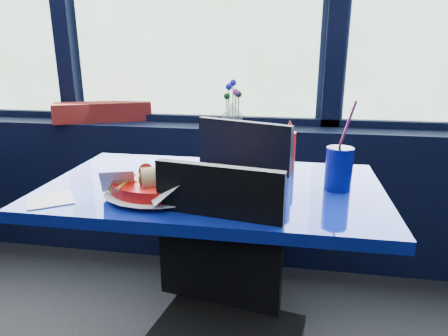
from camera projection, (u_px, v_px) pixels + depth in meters
window_sill at (193, 189)px, 2.41m from camera, size 5.00×0.26×0.80m
near_table at (213, 230)px, 1.50m from camera, size 1.20×0.70×0.75m
chair_near_front at (218, 307)px, 1.13m from camera, size 0.47×0.48×0.91m
chair_near_back at (237, 205)px, 1.80m from camera, size 0.55×0.55×0.95m
planter_box at (103, 112)px, 2.37m from camera, size 0.57×0.35×0.11m
flower_vase at (232, 112)px, 2.23m from camera, size 0.14×0.14×0.25m
food_basket at (156, 186)px, 1.31m from camera, size 0.30×0.28×0.11m
ketchup_bottle at (289, 148)px, 1.60m from camera, size 0.05×0.05×0.20m
soda_cup at (339, 168)px, 1.38m from camera, size 0.09×0.09×0.31m
napkin at (50, 199)px, 1.30m from camera, size 0.19×0.19×0.00m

